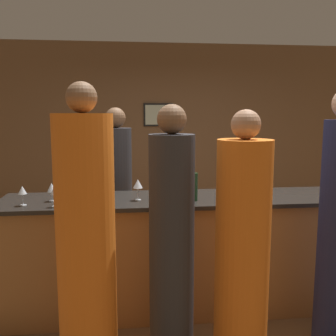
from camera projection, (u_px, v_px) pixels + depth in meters
ground_plane at (203, 305)px, 3.48m from camera, size 14.00×14.00×0.00m
back_wall at (172, 138)px, 5.71m from camera, size 8.00×0.08×2.80m
bar_counter at (204, 252)px, 3.40m from camera, size 3.58×0.69×1.03m
bartender at (117, 200)px, 3.96m from camera, size 0.32×0.32×1.83m
guest_1 at (86, 246)px, 2.43m from camera, size 0.38×0.38×1.96m
guest_2 at (242, 251)px, 2.57m from camera, size 0.37×0.37×1.79m
guest_4 at (172, 245)px, 2.60m from camera, size 0.31×0.31×1.82m
wine_bottle_0 at (193, 186)px, 3.17m from camera, size 0.08×0.08×0.31m
wine_glass_0 at (52, 188)px, 3.14m from camera, size 0.07×0.07×0.16m
wine_glass_2 at (335, 186)px, 3.14m from camera, size 0.07×0.07×0.17m
wine_glass_3 at (54, 191)px, 2.95m from camera, size 0.06×0.06×0.17m
wine_glass_5 at (22, 191)px, 2.99m from camera, size 0.07×0.07×0.16m
wine_glass_6 at (225, 186)px, 3.14m from camera, size 0.08×0.08×0.17m
wine_glass_7 at (138, 184)px, 3.18m from camera, size 0.08×0.08×0.18m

